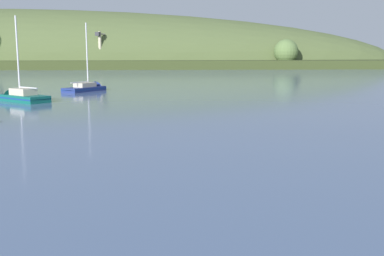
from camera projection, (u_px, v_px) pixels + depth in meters
The scene contains 4 objects.
far_shoreline_hill at pixel (10, 67), 226.88m from camera, with size 516.72×127.68×56.43m.
dockside_crane at pixel (100, 52), 198.15m from camera, with size 6.23×8.75×16.06m.
sailboat_midwater_white at pixel (20, 99), 62.89m from camera, with size 8.33×8.57×12.94m.
sailboat_far_left at pixel (89, 90), 80.44m from camera, with size 7.99×9.01×13.26m.
Camera 1 is at (-1.34, -2.59, 6.47)m, focal length 42.58 mm.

